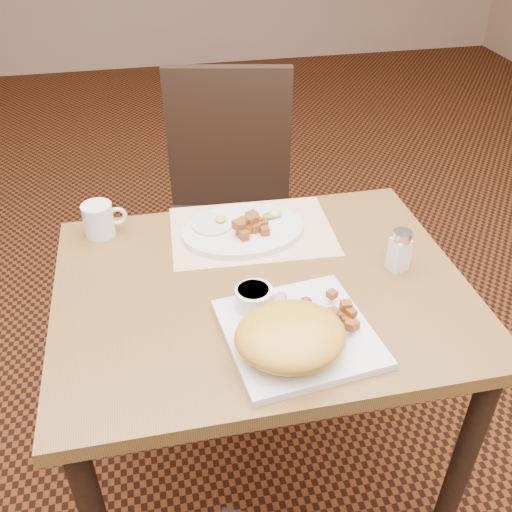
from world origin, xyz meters
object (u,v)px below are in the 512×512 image
object	(u,v)px
plate_oval	(243,230)
coffee_mug	(100,220)
chair_far	(229,203)
salt_shaker	(400,250)
plate_square	(298,333)
table	(262,321)

from	to	relation	value
plate_oval	coffee_mug	bearing A→B (deg)	168.09
chair_far	coffee_mug	distance (m)	0.64
plate_oval	salt_shaker	distance (m)	0.38
coffee_mug	plate_oval	bearing A→B (deg)	-11.91
salt_shaker	coffee_mug	size ratio (longest dim) A/B	0.94
chair_far	coffee_mug	world-z (taller)	chair_far
plate_square	table	bearing A→B (deg)	101.51
table	chair_far	bearing A→B (deg)	86.60
plate_square	coffee_mug	xyz separation A→B (m)	(-0.38, 0.45, 0.03)
plate_oval	plate_square	bearing A→B (deg)	-84.33
table	coffee_mug	distance (m)	0.47
table	chair_far	distance (m)	0.72
plate_oval	salt_shaker	bearing A→B (deg)	-33.61
table	chair_far	size ratio (longest dim) A/B	0.93
plate_oval	coffee_mug	distance (m)	0.35
table	plate_oval	size ratio (longest dim) A/B	2.96
coffee_mug	table	bearing A→B (deg)	-38.76
plate_oval	chair_far	bearing A→B (deg)	84.98
table	plate_oval	distance (m)	0.24
table	coffee_mug	xyz separation A→B (m)	(-0.35, 0.28, 0.15)
table	salt_shaker	world-z (taller)	salt_shaker
chair_far	plate_square	size ratio (longest dim) A/B	3.46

